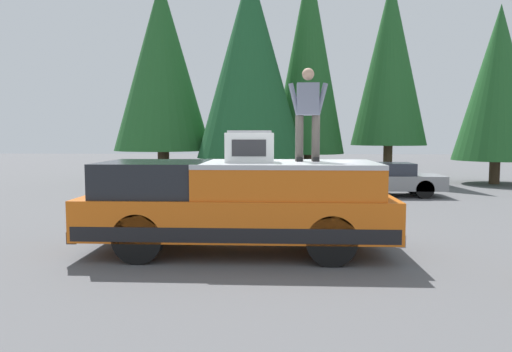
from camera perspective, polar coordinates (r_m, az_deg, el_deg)
The scene contains 11 objects.
ground_plane at distance 9.27m, azimuth 2.36°, elevation -8.37°, with size 90.00×90.00×0.00m, color #565659.
pickup_truck at distance 8.68m, azimuth -2.10°, elevation -3.41°, with size 2.01×5.54×1.65m.
compressor_unit at distance 8.46m, azimuth -0.72°, elevation 3.54°, with size 0.65×0.84×0.56m.
person_on_truck_bed at distance 8.80m, azimuth 6.21°, elevation 7.63°, with size 0.29×0.72×1.69m.
parked_car_grey at distance 17.36m, azimuth 14.91°, elevation -0.38°, with size 1.64×4.10×1.16m.
parked_car_silver at distance 17.58m, azimuth -3.91°, elevation -0.16°, with size 1.64×4.10×1.16m.
conifer_far_left at distance 23.36m, azimuth 27.00°, elevation 9.88°, with size 3.62×3.62×7.71m.
conifer_left at distance 23.13m, azimuth 15.74°, elevation 13.04°, with size 3.42×3.42×9.31m.
conifer_center_left at distance 23.21m, azimuth 6.33°, elevation 14.03°, with size 3.41×3.41×10.41m.
conifer_center_right at distance 21.55m, azimuth -0.70°, elevation 13.36°, with size 4.73×4.73×9.48m.
conifer_right at distance 23.01m, azimuth -11.19°, elevation 12.86°, with size 4.48×4.48×9.31m.
Camera 1 is at (-9.02, -0.06, 2.13)m, focal length 33.43 mm.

